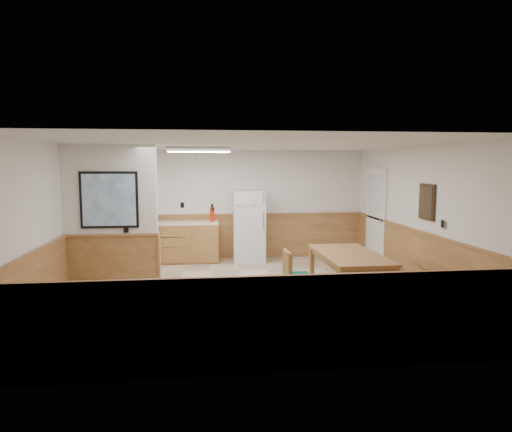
{
  "coord_description": "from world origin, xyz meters",
  "views": [
    {
      "loc": [
        -0.77,
        -7.48,
        2.17
      ],
      "look_at": [
        0.18,
        0.4,
        1.27
      ],
      "focal_mm": 32.0,
      "sensor_mm": 36.0,
      "label": 1
    }
  ],
  "objects": [
    {
      "name": "kitchen_counter",
      "position": [
        -1.21,
        2.68,
        0.46
      ],
      "size": [
        2.2,
        0.61,
        1.0
      ],
      "color": "#9E6838",
      "rests_on": "ground"
    },
    {
      "name": "wall_painting",
      "position": [
        2.97,
        -0.3,
        1.55
      ],
      "size": [
        0.04,
        0.5,
        0.6
      ],
      "color": "#332214",
      "rests_on": "right_wall"
    },
    {
      "name": "wainscot_right",
      "position": [
        2.98,
        0.0,
        0.5
      ],
      "size": [
        0.04,
        6.0,
        1.0
      ],
      "primitive_type": "cube",
      "color": "#B37E47",
      "rests_on": "ground"
    },
    {
      "name": "fire_extinguisher",
      "position": [
        -0.53,
        2.69,
        1.07
      ],
      "size": [
        0.13,
        0.13,
        0.39
      ],
      "rotation": [
        0.0,
        0.0,
        -0.35
      ],
      "color": "red",
      "rests_on": "kitchen_counter"
    },
    {
      "name": "soap_bottle",
      "position": [
        -2.29,
        2.7,
        1.02
      ],
      "size": [
        0.09,
        0.09,
        0.24
      ],
      "primitive_type": "cylinder",
      "rotation": [
        0.0,
        0.0,
        0.28
      ],
      "color": "#188727",
      "rests_on": "kitchen_counter"
    },
    {
      "name": "dining_chair",
      "position": [
        0.62,
        -0.7,
        0.5
      ],
      "size": [
        0.59,
        0.43,
        0.85
      ],
      "rotation": [
        0.0,
        0.0,
        0.04
      ],
      "color": "#905C34",
      "rests_on": "ground"
    },
    {
      "name": "wainscot_back",
      "position": [
        0.0,
        2.98,
        0.5
      ],
      "size": [
        6.0,
        0.04,
        1.0
      ],
      "primitive_type": "cube",
      "color": "#B37E47",
      "rests_on": "ground"
    },
    {
      "name": "exterior_door",
      "position": [
        2.96,
        1.9,
        1.05
      ],
      "size": [
        0.07,
        1.02,
        2.15
      ],
      "color": "white",
      "rests_on": "ground"
    },
    {
      "name": "right_wall",
      "position": [
        3.0,
        0.0,
        1.25
      ],
      "size": [
        0.02,
        6.0,
        2.5
      ],
      "primitive_type": "cube",
      "color": "white",
      "rests_on": "ground"
    },
    {
      "name": "back_wall",
      "position": [
        0.0,
        3.0,
        1.25
      ],
      "size": [
        6.0,
        0.02,
        2.5
      ],
      "primitive_type": "cube",
      "color": "white",
      "rests_on": "ground"
    },
    {
      "name": "wainscot_left",
      "position": [
        -2.98,
        0.0,
        0.5
      ],
      "size": [
        0.04,
        6.0,
        1.0
      ],
      "primitive_type": "cube",
      "color": "#B37E47",
      "rests_on": "ground"
    },
    {
      "name": "dining_table",
      "position": [
        1.59,
        -0.52,
        0.66
      ],
      "size": [
        0.93,
        1.84,
        0.75
      ],
      "rotation": [
        0.0,
        0.0,
        0.01
      ],
      "color": "#905C34",
      "rests_on": "ground"
    },
    {
      "name": "partition_wall",
      "position": [
        -2.25,
        0.19,
        1.23
      ],
      "size": [
        1.5,
        0.2,
        2.5
      ],
      "color": "white",
      "rests_on": "ground"
    },
    {
      "name": "dining_bench",
      "position": [
        2.68,
        -0.53,
        0.34
      ],
      "size": [
        0.51,
        1.51,
        0.45
      ],
      "rotation": [
        0.0,
        0.0,
        -0.13
      ],
      "color": "#905C34",
      "rests_on": "ground"
    },
    {
      "name": "fluorescent_fixture",
      "position": [
        -0.8,
        1.3,
        2.45
      ],
      "size": [
        1.2,
        0.3,
        0.09
      ],
      "color": "white",
      "rests_on": "ceiling"
    },
    {
      "name": "kitchen_window",
      "position": [
        -2.1,
        2.98,
        1.55
      ],
      "size": [
        0.8,
        0.04,
        1.0
      ],
      "color": "white",
      "rests_on": "back_wall"
    },
    {
      "name": "ground",
      "position": [
        0.0,
        0.0,
        0.0
      ],
      "size": [
        6.0,
        6.0,
        0.0
      ],
      "primitive_type": "plane",
      "color": "#C2AA8B",
      "rests_on": "ground"
    },
    {
      "name": "left_wall",
      "position": [
        -3.0,
        0.0,
        1.25
      ],
      "size": [
        0.02,
        6.0,
        2.5
      ],
      "primitive_type": "cube",
      "color": "white",
      "rests_on": "ground"
    },
    {
      "name": "ceiling",
      "position": [
        0.0,
        0.0,
        2.5
      ],
      "size": [
        6.0,
        6.0,
        0.02
      ],
      "primitive_type": "cube",
      "color": "silver",
      "rests_on": "back_wall"
    },
    {
      "name": "refrigerator",
      "position": [
        0.29,
        2.63,
        0.8
      ],
      "size": [
        0.73,
        0.73,
        1.59
      ],
      "rotation": [
        0.0,
        0.0,
        -0.04
      ],
      "color": "silver",
      "rests_on": "ground"
    }
  ]
}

